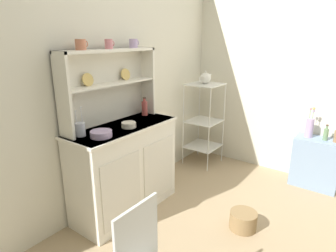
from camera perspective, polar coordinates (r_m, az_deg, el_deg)
name	(u,v)px	position (r m, az deg, el deg)	size (l,w,h in m)	color
wall_back	(114,78)	(2.82, -10.80, 9.38)	(3.84, 0.05, 2.50)	silver
wall_right	(332,74)	(3.57, 29.83, 9.04)	(0.05, 3.84, 2.50)	silver
hutch_cabinet	(125,168)	(2.77, -8.56, -8.25)	(1.08, 0.45, 0.86)	white
hutch_shelf_unit	(108,81)	(2.65, -11.89, 8.79)	(1.01, 0.18, 0.67)	silver
bakers_rack	(204,117)	(3.73, 7.17, 1.87)	(0.41, 0.39, 1.07)	silver
side_shelf_blue	(316,163)	(3.62, 27.37, -6.53)	(0.28, 0.48, 0.56)	#849EBC
floor_basket	(243,220)	(2.73, 14.74, -17.71)	(0.24, 0.24, 0.16)	#93754C
cup_terracotta_0	(81,45)	(2.40, -16.98, 15.25)	(0.10, 0.08, 0.08)	#C67556
cup_rose_1	(109,44)	(2.59, -11.70, 15.71)	(0.08, 0.07, 0.08)	#D17A84
cup_lilac_2	(134,43)	(2.80, -6.87, 16.03)	(0.09, 0.08, 0.08)	#B79ECC
bowl_mixing_large	(101,134)	(2.35, -13.16, -1.54)	(0.17, 0.17, 0.05)	#B79ECC
bowl_floral_medium	(129,125)	(2.56, -7.83, 0.24)	(0.13, 0.13, 0.05)	silver
jam_bottle	(145,108)	(2.93, -4.69, 3.63)	(0.06, 0.06, 0.19)	#B74C47
utensil_jar	(80,129)	(2.41, -17.08, -0.60)	(0.08, 0.08, 0.24)	#B2B7C6
porcelain_teapot	(205,78)	(3.63, 7.45, 9.42)	(0.23, 0.14, 0.16)	white
flower_vase	(310,127)	(3.51, 26.36, -0.19)	(0.08, 0.08, 0.34)	#B79ECC
oil_bottle	(326,134)	(3.50, 28.93, -1.39)	(0.05, 0.05, 0.17)	#6B8C60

